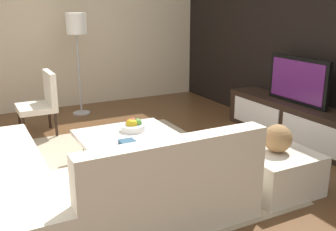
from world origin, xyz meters
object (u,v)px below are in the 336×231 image
Objects in this scene: coffee_table at (131,152)px; fruit_bowl at (133,126)px; accent_chair_near at (42,99)px; decorative_ball at (278,138)px; ottoman at (275,171)px; book_stack at (127,143)px; media_console at (294,121)px; sectional_couch at (56,186)px; television at (298,80)px; floor_lamp at (76,30)px.

coffee_table is 0.32m from fruit_bowl.
decorative_ball is at bearing 37.85° from accent_chair_near.
book_stack reaches higher than ottoman.
accent_chair_near reaches higher than media_console.
decorative_ball is (0.50, 1.99, 0.25)m from sectional_couch.
sectional_couch is (0.51, -3.24, -0.52)m from television.
media_console is 2.04× the size of coffee_table.
floor_lamp is 2.45m from fruit_bowl.
coffee_table is at bearing -92.49° from television.
floor_lamp reaches higher than fruit_bowl.
coffee_table is 2.71m from floor_lamp.
accent_chair_near is 1.98m from book_stack.
television is 3.50× the size of fruit_bowl.
sectional_couch reaches higher than decorative_ball.
television is 1.62m from decorative_ball.
coffee_table is at bearing -92.49° from media_console.
media_console is at bearing 128.97° from ottoman.
fruit_bowl is (1.52, 0.70, -0.05)m from accent_chair_near.
ottoman is at bearing 75.98° from sectional_couch.
fruit_bowl is at bearing -97.36° from television.
media_console is at bearing 128.97° from decorative_ball.
fruit_bowl is 1.03× the size of decorative_ball.
media_console is 2.24× the size of television.
decorative_ball is at bearing 36.32° from fruit_bowl.
ottoman is at bearing 43.49° from coffee_table.
ottoman is (1.01, -1.25, -0.05)m from media_console.
book_stack is at bearing 116.04° from sectional_couch.
decorative_ball is (2.81, 1.65, 0.04)m from accent_chair_near.
coffee_table is 3.85× the size of fruit_bowl.
television is at bearing 128.96° from decorative_ball.
book_stack is at bearing -87.32° from television.
coffee_table is 1.24× the size of accent_chair_near.
media_console is 3.14× the size of ottoman.
floor_lamp is (-3.06, 1.07, 1.07)m from sectional_couch.
sectional_couch is at bearing -0.86° from accent_chair_near.
ottoman is 1.49m from book_stack.
ottoman is at bearing -51.03° from media_console.
accent_chair_near is at bearing -44.39° from floor_lamp.
ottoman is at bearing 14.52° from floor_lamp.
sectional_couch is at bearing -104.02° from decorative_ball.
accent_chair_near is 1.24× the size of ottoman.
television is 1.40× the size of ottoman.
ottoman is at bearing 52.78° from book_stack.
decorative_ball is at bearing 52.78° from book_stack.
accent_chair_near is 1.35m from floor_lamp.
sectional_couch is 0.91m from book_stack.
media_console is at bearing 65.50° from accent_chair_near.
floor_lamp reaches higher than ottoman.
floor_lamp is (-2.55, -2.17, 0.55)m from television.
sectional_couch is 1.12m from coffee_table.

